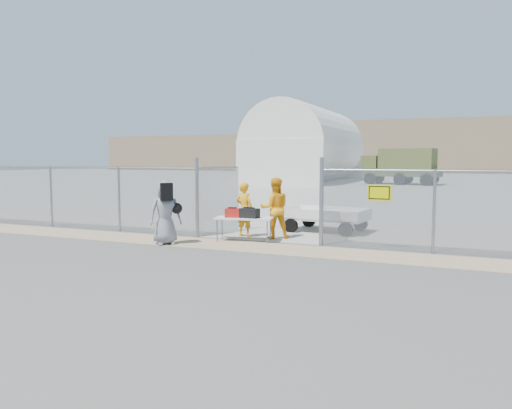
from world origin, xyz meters
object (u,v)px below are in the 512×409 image
at_px(security_worker_left, 245,210).
at_px(visitor, 165,213).
at_px(security_worker_right, 275,208).
at_px(folding_table, 244,229).
at_px(utility_trailer, 326,219).

relative_size(security_worker_left, visitor, 0.94).
bearing_deg(visitor, security_worker_right, -2.60).
height_order(folding_table, security_worker_right, security_worker_right).
bearing_deg(utility_trailer, visitor, -124.24).
bearing_deg(utility_trailer, security_worker_right, -112.57).
distance_m(folding_table, visitor, 2.37).
height_order(security_worker_left, utility_trailer, security_worker_left).
relative_size(security_worker_right, visitor, 1.02).
bearing_deg(security_worker_right, security_worker_left, -23.36).
distance_m(folding_table, security_worker_left, 1.00).
distance_m(security_worker_right, visitor, 3.36).
relative_size(folding_table, security_worker_right, 0.90).
xyz_separation_m(folding_table, utility_trailer, (1.75, 2.88, 0.07)).
distance_m(folding_table, utility_trailer, 3.37).
height_order(folding_table, security_worker_left, security_worker_left).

